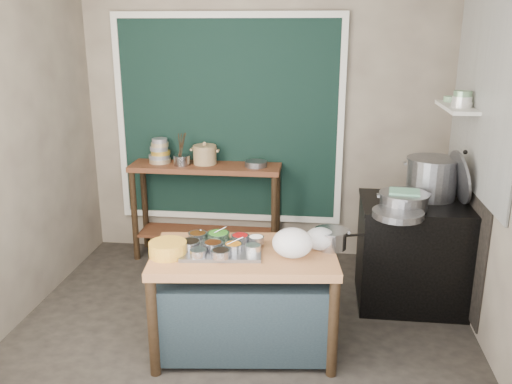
# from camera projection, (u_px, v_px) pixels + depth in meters

# --- Properties ---
(floor) EXTENTS (3.50, 3.00, 0.02)m
(floor) POSITION_uv_depth(u_px,v_px,m) (244.00, 326.00, 4.21)
(floor) COLOR #2F2A24
(floor) RESTS_ON ground
(back_wall) EXTENTS (3.50, 0.02, 2.80)m
(back_wall) POSITION_uv_depth(u_px,v_px,m) (265.00, 116.00, 5.24)
(back_wall) COLOR gray
(back_wall) RESTS_ON floor
(left_wall) EXTENTS (0.02, 3.00, 2.80)m
(left_wall) POSITION_uv_depth(u_px,v_px,m) (7.00, 143.00, 4.00)
(left_wall) COLOR gray
(left_wall) RESTS_ON floor
(right_wall) EXTENTS (0.02, 3.00, 2.80)m
(right_wall) POSITION_uv_depth(u_px,v_px,m) (504.00, 156.00, 3.60)
(right_wall) COLOR gray
(right_wall) RESTS_ON floor
(curtain_panel) EXTENTS (2.10, 0.02, 1.90)m
(curtain_panel) POSITION_uv_depth(u_px,v_px,m) (229.00, 121.00, 5.25)
(curtain_panel) COLOR black
(curtain_panel) RESTS_ON back_wall
(curtain_frame) EXTENTS (2.22, 0.03, 2.02)m
(curtain_frame) POSITION_uv_depth(u_px,v_px,m) (228.00, 121.00, 5.24)
(curtain_frame) COLOR beige
(curtain_frame) RESTS_ON back_wall
(tile_panel) EXTENTS (0.02, 1.70, 1.70)m
(tile_panel) POSITION_uv_depth(u_px,v_px,m) (485.00, 79.00, 3.99)
(tile_panel) COLOR #B2B2AA
(tile_panel) RESTS_ON right_wall
(soot_patch) EXTENTS (0.01, 1.30, 1.30)m
(soot_patch) POSITION_uv_depth(u_px,v_px,m) (465.00, 221.00, 4.42)
(soot_patch) COLOR black
(soot_patch) RESTS_ON right_wall
(wall_shelf) EXTENTS (0.22, 0.70, 0.03)m
(wall_shelf) POSITION_uv_depth(u_px,v_px,m) (457.00, 107.00, 4.36)
(wall_shelf) COLOR beige
(wall_shelf) RESTS_ON right_wall
(prep_table) EXTENTS (1.32, 0.86, 0.75)m
(prep_table) POSITION_uv_depth(u_px,v_px,m) (244.00, 301.00, 3.81)
(prep_table) COLOR #9D6339
(prep_table) RESTS_ON floor
(back_counter) EXTENTS (1.45, 0.40, 0.95)m
(back_counter) POSITION_uv_depth(u_px,v_px,m) (207.00, 211.00, 5.35)
(back_counter) COLOR brown
(back_counter) RESTS_ON floor
(stove_block) EXTENTS (0.90, 0.68, 0.85)m
(stove_block) POSITION_uv_depth(u_px,v_px,m) (415.00, 255.00, 4.45)
(stove_block) COLOR black
(stove_block) RESTS_ON floor
(stove_top) EXTENTS (0.92, 0.69, 0.03)m
(stove_top) POSITION_uv_depth(u_px,v_px,m) (420.00, 204.00, 4.33)
(stove_top) COLOR black
(stove_top) RESTS_ON stove_block
(condiment_tray) EXTENTS (0.58, 0.44, 0.02)m
(condiment_tray) POSITION_uv_depth(u_px,v_px,m) (222.00, 250.00, 3.70)
(condiment_tray) COLOR gray
(condiment_tray) RESTS_ON prep_table
(condiment_bowls) EXTENTS (0.56, 0.42, 0.06)m
(condiment_bowls) POSITION_uv_depth(u_px,v_px,m) (219.00, 243.00, 3.71)
(condiment_bowls) COLOR gray
(condiment_bowls) RESTS_ON condiment_tray
(yellow_basin) EXTENTS (0.28, 0.28, 0.10)m
(yellow_basin) POSITION_uv_depth(u_px,v_px,m) (168.00, 249.00, 3.62)
(yellow_basin) COLOR gold
(yellow_basin) RESTS_ON prep_table
(saucepan) EXTENTS (0.30, 0.30, 0.13)m
(saucepan) POSITION_uv_depth(u_px,v_px,m) (330.00, 239.00, 3.75)
(saucepan) COLOR gray
(saucepan) RESTS_ON prep_table
(plastic_bag_a) EXTENTS (0.27, 0.23, 0.20)m
(plastic_bag_a) POSITION_uv_depth(u_px,v_px,m) (292.00, 243.00, 3.58)
(plastic_bag_a) COLOR white
(plastic_bag_a) RESTS_ON prep_table
(plastic_bag_b) EXTENTS (0.25, 0.23, 0.16)m
(plastic_bag_b) POSITION_uv_depth(u_px,v_px,m) (320.00, 239.00, 3.71)
(plastic_bag_b) COLOR white
(plastic_bag_b) RESTS_ON prep_table
(bowl_stack) EXTENTS (0.21, 0.21, 0.24)m
(bowl_stack) POSITION_uv_depth(u_px,v_px,m) (160.00, 152.00, 5.27)
(bowl_stack) COLOR tan
(bowl_stack) RESTS_ON back_counter
(utensil_cup) EXTENTS (0.18, 0.18, 0.10)m
(utensil_cup) POSITION_uv_depth(u_px,v_px,m) (182.00, 160.00, 5.19)
(utensil_cup) COLOR gray
(utensil_cup) RESTS_ON back_counter
(ceramic_crock) EXTENTS (0.26, 0.26, 0.16)m
(ceramic_crock) POSITION_uv_depth(u_px,v_px,m) (205.00, 156.00, 5.22)
(ceramic_crock) COLOR #957851
(ceramic_crock) RESTS_ON back_counter
(wide_bowl) EXTENTS (0.23, 0.23, 0.05)m
(wide_bowl) POSITION_uv_depth(u_px,v_px,m) (256.00, 164.00, 5.14)
(wide_bowl) COLOR gray
(wide_bowl) RESTS_ON back_counter
(stock_pot) EXTENTS (0.43, 0.43, 0.33)m
(stock_pot) POSITION_uv_depth(u_px,v_px,m) (431.00, 178.00, 4.39)
(stock_pot) COLOR gray
(stock_pot) RESTS_ON stove_top
(pot_lid) EXTENTS (0.16, 0.44, 0.43)m
(pot_lid) POSITION_uv_depth(u_px,v_px,m) (460.00, 177.00, 4.25)
(pot_lid) COLOR gray
(pot_lid) RESTS_ON stove_top
(steamer) EXTENTS (0.44, 0.44, 0.13)m
(steamer) POSITION_uv_depth(u_px,v_px,m) (404.00, 201.00, 4.16)
(steamer) COLOR gray
(steamer) RESTS_ON stove_top
(green_cloth) EXTENTS (0.25, 0.20, 0.02)m
(green_cloth) POSITION_uv_depth(u_px,v_px,m) (404.00, 192.00, 4.14)
(green_cloth) COLOR #65A384
(green_cloth) RESTS_ON steamer
(shallow_pan) EXTENTS (0.40, 0.40, 0.05)m
(shallow_pan) POSITION_uv_depth(u_px,v_px,m) (398.00, 214.00, 3.98)
(shallow_pan) COLOR gray
(shallow_pan) RESTS_ON stove_top
(shelf_bowl_stack) EXTENTS (0.16, 0.16, 0.13)m
(shelf_bowl_stack) POSITION_uv_depth(u_px,v_px,m) (461.00, 100.00, 4.24)
(shelf_bowl_stack) COLOR silver
(shelf_bowl_stack) RESTS_ON wall_shelf
(shelf_bowl_green) EXTENTS (0.14, 0.14, 0.05)m
(shelf_bowl_green) POSITION_uv_depth(u_px,v_px,m) (451.00, 99.00, 4.57)
(shelf_bowl_green) COLOR gray
(shelf_bowl_green) RESTS_ON wall_shelf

